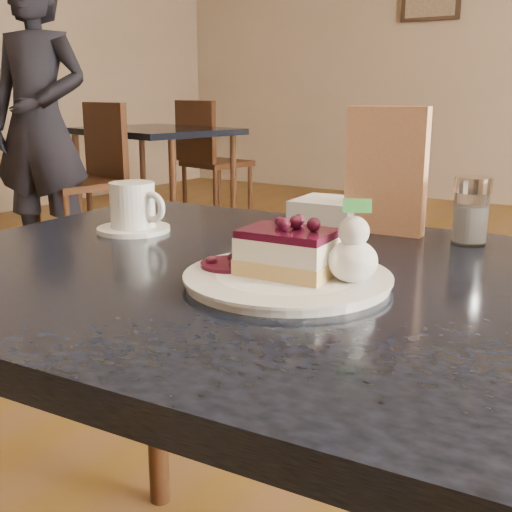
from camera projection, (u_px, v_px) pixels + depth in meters
The scene contains 11 objects.
main_table at pixel (303, 328), 0.84m from camera, with size 1.16×0.82×0.70m.
dessert_plate at pixel (287, 279), 0.78m from camera, with size 0.25×0.25×0.01m, color white.
cheesecake_slice at pixel (288, 252), 0.77m from camera, with size 0.12×0.09×0.06m.
whipped_cream at pixel (353, 261), 0.74m from camera, with size 0.06×0.06×0.05m.
berry_sauce at pixel (230, 265), 0.81m from camera, with size 0.07×0.07×0.01m, color black.
coffee_set at pixel (134, 210), 1.06m from camera, with size 0.13×0.12×0.08m.
menu_card at pixel (386, 171), 1.03m from camera, with size 0.13×0.03×0.20m, color beige.
sugar_shaker at pixel (471, 209), 0.98m from camera, with size 0.06×0.06×0.10m.
napkin_stack at pixel (329, 212), 1.11m from camera, with size 0.11×0.11×0.05m, color white.
bg_table_far_left at pixel (158, 227), 4.19m from camera, with size 1.07×1.70×1.13m.
patron at pixel (39, 123), 3.32m from camera, with size 0.56×0.37×1.53m, color black.
Camera 1 is at (0.39, -0.61, 0.92)m, focal length 45.00 mm.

